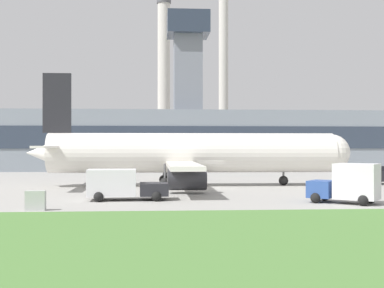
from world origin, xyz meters
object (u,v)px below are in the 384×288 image
(pushback_tug, at_px, (374,176))
(baggage_truck, at_px, (348,184))
(ground_crew_person, at_px, (353,179))
(airplane, at_px, (188,154))
(fuel_truck, at_px, (121,185))

(pushback_tug, relative_size, baggage_truck, 0.91)
(baggage_truck, bearing_deg, ground_crew_person, 67.60)
(airplane, relative_size, baggage_truck, 6.51)
(baggage_truck, relative_size, fuel_truck, 0.84)
(fuel_truck, bearing_deg, ground_crew_person, 22.55)
(fuel_truck, height_order, ground_crew_person, fuel_truck)
(fuel_truck, bearing_deg, baggage_truck, -12.42)
(airplane, xyz_separation_m, fuel_truck, (-5.61, -13.19, -2.00))
(pushback_tug, bearing_deg, ground_crew_person, -127.42)
(airplane, bearing_deg, baggage_truck, -59.73)
(pushback_tug, bearing_deg, airplane, -177.50)
(pushback_tug, height_order, baggage_truck, baggage_truck)
(fuel_truck, xyz_separation_m, ground_crew_person, (20.10, 8.35, -0.23))
(pushback_tug, xyz_separation_m, fuel_truck, (-24.44, -14.02, 0.25))
(airplane, xyz_separation_m, ground_crew_person, (14.49, -4.85, -2.23))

